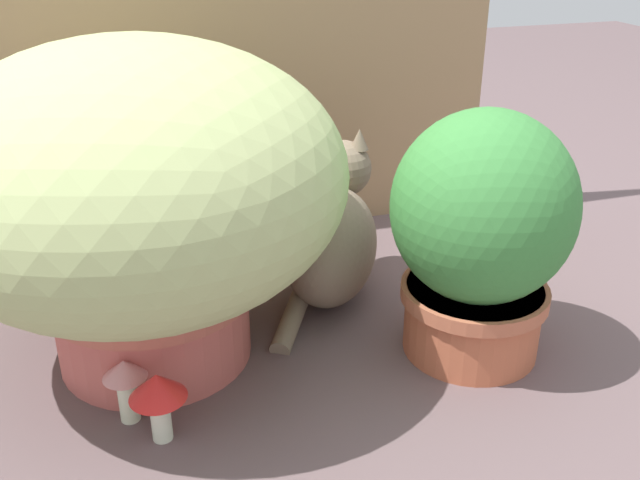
{
  "coord_description": "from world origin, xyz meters",
  "views": [
    {
      "loc": [
        -0.22,
        -0.95,
        0.69
      ],
      "look_at": [
        0.1,
        0.07,
        0.18
      ],
      "focal_mm": 40.07,
      "sensor_mm": 36.0,
      "label": 1
    }
  ],
  "objects": [
    {
      "name": "cardboard_backdrop",
      "position": [
        0.03,
        0.54,
        0.49
      ],
      "size": [
        1.23,
        0.03,
        0.97
      ],
      "primitive_type": "cube",
      "color": "tan",
      "rests_on": "ground"
    },
    {
      "name": "grass_planter",
      "position": [
        -0.18,
        0.09,
        0.3
      ],
      "size": [
        0.64,
        0.64,
        0.52
      ],
      "color": "#C05C53",
      "rests_on": "ground"
    },
    {
      "name": "mushroom_ornament_red",
      "position": [
        -0.19,
        -0.13,
        0.08
      ],
      "size": [
        0.08,
        0.08,
        0.11
      ],
      "color": "silver",
      "rests_on": "ground"
    },
    {
      "name": "leafy_planter",
      "position": [
        0.33,
        -0.05,
        0.22
      ],
      "size": [
        0.29,
        0.29,
        0.42
      ],
      "color": "#BC6040",
      "rests_on": "ground"
    },
    {
      "name": "mushroom_ornament_pink",
      "position": [
        -0.23,
        -0.07,
        0.07
      ],
      "size": [
        0.06,
        0.06,
        0.1
      ],
      "color": "beige",
      "rests_on": "ground"
    },
    {
      "name": "cat",
      "position": [
        0.16,
        0.2,
        0.12
      ],
      "size": [
        0.3,
        0.34,
        0.32
      ],
      "color": "#7F6D58",
      "rests_on": "ground"
    },
    {
      "name": "ground_plane",
      "position": [
        0.0,
        0.0,
        0.0
      ],
      "size": [
        6.0,
        6.0,
        0.0
      ],
      "primitive_type": "plane",
      "color": "#614E50"
    }
  ]
}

